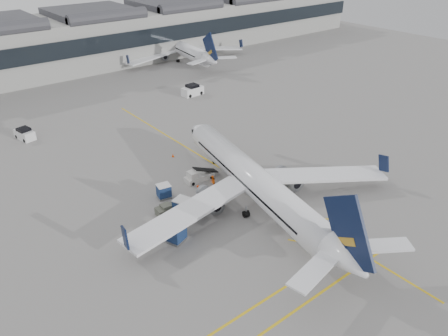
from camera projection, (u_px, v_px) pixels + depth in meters
ground at (212, 237)px, 45.95m from camera, size 220.00×220.00×0.00m
terminal at (5, 49)px, 92.17m from camera, size 200.00×20.45×12.40m
apron_markings at (226, 171)px, 58.27m from camera, size 0.25×60.00×0.01m
airliner_main at (257, 183)px, 50.01m from camera, size 32.92×36.32×9.76m
airliner_far at (183, 49)px, 106.85m from camera, size 30.89×33.95×9.05m
belt_loader at (199, 176)px, 56.02m from camera, size 4.64×1.71×1.89m
baggage_cart_a at (181, 206)px, 49.26m from camera, size 2.21×2.03×1.89m
baggage_cart_b at (202, 200)px, 50.63m from camera, size 1.89×1.74×1.60m
baggage_cart_c at (176, 233)px, 44.83m from camera, size 2.27×2.08×1.95m
baggage_cart_d at (164, 191)px, 52.20m from camera, size 1.89×1.65×1.75m
ramp_agent_a at (198, 191)px, 52.24m from camera, size 0.74×0.70×1.70m
ramp_agent_b at (213, 182)px, 54.35m from camera, size 1.01×0.97×1.63m
pushback_tug at (166, 210)px, 49.31m from camera, size 2.37×1.57×1.27m
safety_cone_nose at (173, 155)px, 61.89m from camera, size 0.36×0.36×0.49m
safety_cone_engine at (254, 167)px, 58.92m from camera, size 0.36×0.36×0.50m
service_van_mid at (25, 134)px, 66.98m from camera, size 2.46×3.77×1.79m
service_van_right at (193, 90)px, 84.62m from camera, size 4.24×2.30×2.12m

